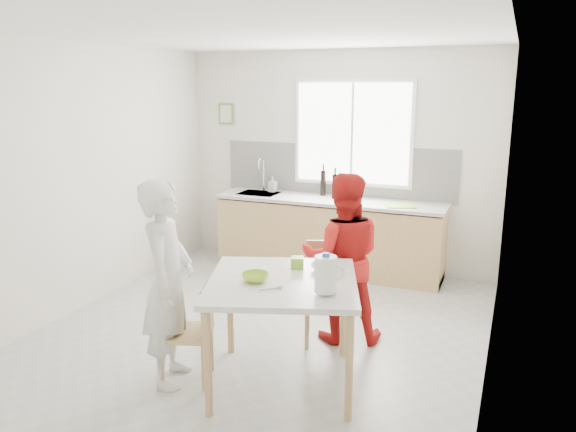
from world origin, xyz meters
name	(u,v)px	position (x,y,z in m)	size (l,w,h in m)	color
ground	(262,332)	(0.00, 0.00, 0.00)	(4.50, 4.50, 0.00)	#B7B7B2
room_shell	(260,159)	(0.00, 0.00, 1.64)	(4.50, 4.50, 4.50)	silver
window	(353,133)	(0.20, 2.23, 1.70)	(1.50, 0.06, 1.30)	white
backsplash	(337,171)	(0.00, 2.24, 1.23)	(3.00, 0.02, 0.65)	white
picture_frame	(226,114)	(-1.55, 2.23, 1.90)	(0.22, 0.03, 0.28)	#5B8C3F
kitchen_counter	(328,238)	(0.00, 1.95, 0.42)	(2.84, 0.64, 1.37)	tan
dining_table	(283,291)	(0.54, -0.78, 0.76)	(1.41, 1.41, 0.85)	silver
chair_left	(194,328)	(-0.11, -1.00, 0.44)	(0.47, 0.47, 0.81)	tan
chair_far	(327,287)	(0.60, 0.11, 0.49)	(0.53, 0.53, 0.90)	tan
person_white	(168,283)	(-0.29, -1.07, 0.80)	(0.59, 0.39, 1.61)	silver
person_red	(343,258)	(0.73, 0.16, 0.77)	(0.75, 0.58, 1.54)	red
bowl_green	(255,277)	(0.37, -0.89, 0.88)	(0.20, 0.20, 0.06)	#95CC2F
bowl_white	(322,267)	(0.74, -0.44, 0.87)	(0.19, 0.19, 0.05)	white
milk_jug	(326,274)	(0.94, -0.94, 1.00)	(0.22, 0.16, 0.28)	white
green_box	(297,263)	(0.54, -0.48, 0.90)	(0.10, 0.10, 0.09)	#79B329
spoon	(269,288)	(0.54, -1.01, 0.86)	(0.01, 0.01, 0.16)	#A5A5AA
cutting_board	(400,206)	(0.90, 1.84, 0.93)	(0.35, 0.25, 0.01)	#82C72E
wine_bottle_a	(323,183)	(-0.14, 2.12, 1.08)	(0.07, 0.07, 0.32)	black
wine_bottle_b	(335,186)	(0.05, 2.02, 1.07)	(0.07, 0.07, 0.30)	black
jar_amber	(348,193)	(0.24, 1.96, 1.00)	(0.06, 0.06, 0.16)	brown
soap_bottle	(273,184)	(-0.82, 2.11, 1.02)	(0.09, 0.09, 0.20)	#999999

